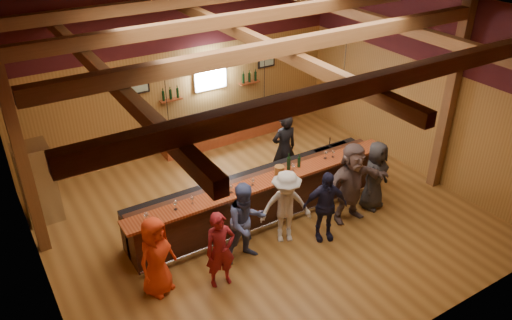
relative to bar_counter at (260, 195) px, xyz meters
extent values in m
plane|color=brown|center=(-0.02, -0.15, -0.52)|extent=(9.00, 9.00, 0.00)
cube|color=brown|center=(-0.02, 3.85, 1.73)|extent=(9.00, 0.04, 4.50)
cube|color=brown|center=(-0.02, -4.15, 1.73)|extent=(9.00, 0.04, 4.50)
cube|color=brown|center=(-4.52, -0.15, 1.73)|extent=(0.04, 8.00, 4.50)
cube|color=brown|center=(4.48, -0.15, 1.73)|extent=(0.04, 8.00, 4.50)
cube|color=brown|center=(-0.02, -0.15, 3.98)|extent=(9.00, 8.00, 0.04)
cube|color=#380F11|center=(-0.02, 3.83, 3.13)|extent=(9.00, 0.01, 1.70)
cube|color=#380F11|center=(-4.50, -0.15, 3.13)|extent=(0.01, 8.00, 1.70)
cube|color=#380F11|center=(4.46, -0.15, 3.13)|extent=(0.01, 8.00, 1.70)
cube|color=#553318|center=(-4.37, 1.35, 1.73)|extent=(0.22, 0.22, 4.50)
cube|color=#553318|center=(4.33, -1.15, 1.73)|extent=(0.22, 0.22, 4.50)
cube|color=#553318|center=(-0.02, -3.15, 3.68)|extent=(8.80, 0.20, 0.25)
cube|color=#553318|center=(-0.02, -1.15, 3.68)|extent=(8.80, 0.20, 0.25)
cube|color=#553318|center=(-0.02, 0.85, 3.68)|extent=(8.80, 0.20, 0.25)
cube|color=#553318|center=(-0.02, 2.85, 3.68)|extent=(8.80, 0.20, 0.25)
cube|color=#553318|center=(-3.02, -0.15, 3.43)|extent=(0.18, 7.80, 0.22)
cube|color=#553318|center=(-0.02, -0.15, 3.43)|extent=(0.18, 7.80, 0.22)
cube|color=#553318|center=(2.98, -0.15, 3.43)|extent=(0.18, 7.80, 0.22)
cube|color=black|center=(-0.02, -0.15, 0.00)|extent=(6.00, 0.60, 1.05)
cube|color=maroon|center=(-0.02, -0.33, 0.56)|extent=(6.30, 0.50, 0.06)
cube|color=black|center=(-0.02, 0.23, 0.40)|extent=(6.00, 0.48, 0.05)
cube|color=black|center=(-0.02, 0.23, -0.07)|extent=(6.00, 0.48, 0.90)
cube|color=silver|center=(1.98, 0.23, 0.36)|extent=(0.45, 0.40, 0.14)
cube|color=silver|center=(2.48, 0.23, 0.36)|extent=(0.45, 0.40, 0.14)
cylinder|color=silver|center=(-0.02, -0.57, -0.37)|extent=(6.00, 0.06, 0.06)
cube|color=maroon|center=(1.18, 3.57, -0.07)|extent=(4.00, 0.50, 0.90)
cube|color=black|center=(1.18, 3.57, 0.40)|extent=(4.00, 0.52, 0.05)
cube|color=silver|center=(0.78, 3.80, 1.53)|extent=(0.95, 0.08, 0.95)
cube|color=white|center=(0.78, 3.75, 1.53)|extent=(0.78, 0.01, 0.78)
cube|color=black|center=(-1.22, 3.79, 1.58)|extent=(0.55, 0.04, 0.45)
cube|color=silver|center=(-1.22, 3.77, 1.58)|extent=(0.45, 0.01, 0.35)
cube|color=black|center=(2.58, 3.79, 1.58)|extent=(0.55, 0.04, 0.45)
cube|color=silver|center=(2.58, 3.77, 1.58)|extent=(0.45, 0.01, 0.35)
cube|color=black|center=(3.58, 3.79, 1.58)|extent=(0.55, 0.04, 0.45)
cube|color=silver|center=(3.58, 3.77, 1.58)|extent=(0.45, 0.01, 0.35)
cube|color=maroon|center=(-0.42, 3.73, 1.03)|extent=(0.60, 0.18, 0.04)
cylinder|color=black|center=(-0.62, 3.73, 1.18)|extent=(0.07, 0.07, 0.26)
cylinder|color=black|center=(-0.42, 3.73, 1.18)|extent=(0.07, 0.07, 0.26)
cylinder|color=black|center=(-0.22, 3.73, 1.18)|extent=(0.07, 0.07, 0.26)
cube|color=maroon|center=(1.98, 3.73, 1.03)|extent=(0.60, 0.18, 0.04)
cylinder|color=black|center=(1.78, 3.73, 1.18)|extent=(0.07, 0.07, 0.26)
cylinder|color=black|center=(1.98, 3.73, 1.18)|extent=(0.07, 0.07, 0.26)
cylinder|color=black|center=(2.18, 3.73, 1.18)|extent=(0.07, 0.07, 0.26)
cylinder|color=black|center=(-2.02, -0.15, 2.80)|extent=(0.01, 0.01, 1.25)
sphere|color=#ED530B|center=(-2.02, -0.15, 2.18)|extent=(0.24, 0.24, 0.24)
cylinder|color=black|center=(-0.02, -0.15, 2.80)|extent=(0.01, 0.01, 1.25)
sphere|color=#ED530B|center=(-0.02, -0.15, 2.18)|extent=(0.24, 0.24, 0.24)
cylinder|color=black|center=(1.98, -0.15, 2.80)|extent=(0.01, 0.01, 1.25)
sphere|color=#ED530B|center=(1.98, -0.15, 2.18)|extent=(0.24, 0.24, 0.24)
cube|color=silver|center=(-4.12, 2.45, 0.38)|extent=(0.70, 0.70, 1.80)
imported|color=red|center=(-2.82, -1.01, 0.27)|extent=(0.91, 0.78, 1.59)
imported|color=maroon|center=(-1.76, -1.44, 0.25)|extent=(0.61, 0.44, 1.55)
imported|color=#45558B|center=(-1.01, -1.08, 0.34)|extent=(0.87, 0.69, 1.72)
imported|color=beige|center=(-0.03, -1.01, 0.30)|extent=(1.21, 0.99, 1.64)
imported|color=#1A1A34|center=(0.69, -1.37, 0.27)|extent=(1.00, 0.70, 1.58)
imported|color=#62504E|center=(1.59, -1.13, 0.40)|extent=(1.74, 0.64, 1.85)
imported|color=#28282B|center=(2.36, -1.05, 0.30)|extent=(0.91, 0.72, 1.64)
imported|color=black|center=(1.29, 0.96, 0.37)|extent=(0.69, 0.48, 1.79)
cylinder|color=brown|center=(0.27, -0.32, 0.70)|extent=(0.21, 0.21, 0.23)
cylinder|color=black|center=(0.59, -0.20, 0.73)|extent=(0.08, 0.08, 0.28)
cylinder|color=black|center=(0.59, -0.20, 0.92)|extent=(0.03, 0.03, 0.10)
cylinder|color=black|center=(0.84, -0.24, 0.71)|extent=(0.07, 0.07, 0.24)
cylinder|color=black|center=(0.84, -0.24, 0.87)|extent=(0.02, 0.02, 0.08)
cylinder|color=silver|center=(-2.70, -0.36, 0.59)|extent=(0.07, 0.07, 0.01)
cylinder|color=silver|center=(-2.70, -0.36, 0.65)|extent=(0.01, 0.01, 0.11)
sphere|color=silver|center=(-2.70, -0.36, 0.74)|extent=(0.08, 0.08, 0.08)
cylinder|color=silver|center=(-2.10, -0.31, 0.59)|extent=(0.08, 0.08, 0.01)
cylinder|color=silver|center=(-2.10, -0.31, 0.65)|extent=(0.01, 0.01, 0.11)
sphere|color=silver|center=(-2.10, -0.31, 0.74)|extent=(0.09, 0.09, 0.09)
cylinder|color=silver|center=(-1.75, -0.30, 0.59)|extent=(0.07, 0.07, 0.01)
cylinder|color=silver|center=(-1.75, -0.30, 0.64)|extent=(0.01, 0.01, 0.10)
sphere|color=silver|center=(-1.75, -0.30, 0.72)|extent=(0.08, 0.08, 0.08)
cylinder|color=silver|center=(-0.92, -0.35, 0.59)|extent=(0.08, 0.08, 0.01)
cylinder|color=silver|center=(-0.92, -0.35, 0.65)|extent=(0.01, 0.01, 0.11)
sphere|color=silver|center=(-0.92, -0.35, 0.74)|extent=(0.09, 0.09, 0.09)
cylinder|color=silver|center=(-0.40, -0.34, 0.59)|extent=(0.06, 0.06, 0.01)
cylinder|color=silver|center=(-0.40, -0.34, 0.64)|extent=(0.01, 0.01, 0.09)
sphere|color=silver|center=(-0.40, -0.34, 0.71)|extent=(0.07, 0.07, 0.07)
cylinder|color=silver|center=(0.64, -0.30, 0.59)|extent=(0.07, 0.07, 0.01)
cylinder|color=silver|center=(0.64, -0.30, 0.64)|extent=(0.01, 0.01, 0.09)
sphere|color=silver|center=(0.64, -0.30, 0.72)|extent=(0.08, 0.08, 0.08)
cylinder|color=silver|center=(1.57, -0.25, 0.59)|extent=(0.08, 0.08, 0.01)
cylinder|color=silver|center=(1.57, -0.25, 0.65)|extent=(0.01, 0.01, 0.11)
sphere|color=silver|center=(1.57, -0.25, 0.74)|extent=(0.09, 0.09, 0.09)
cylinder|color=silver|center=(1.76, -0.29, 0.59)|extent=(0.07, 0.07, 0.01)
cylinder|color=silver|center=(1.76, -0.29, 0.65)|extent=(0.01, 0.01, 0.10)
sphere|color=silver|center=(1.76, -0.29, 0.73)|extent=(0.08, 0.08, 0.08)
camera|label=1|loc=(-4.90, -7.73, 6.11)|focal=35.00mm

